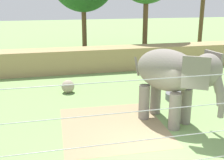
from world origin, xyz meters
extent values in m
plane|color=#759956|center=(0.00, 0.00, 0.00)|extent=(120.00, 120.00, 0.00)
cube|color=#937F5B|center=(-0.96, 2.09, 0.00)|extent=(4.33, 4.72, 0.01)
cube|color=tan|center=(0.00, 11.52, 0.82)|extent=(36.00, 1.80, 1.63)
cylinder|color=gray|center=(2.08, 1.71, 0.76)|extent=(0.48, 0.48, 1.51)
cylinder|color=gray|center=(1.37, 1.26, 0.76)|extent=(0.48, 0.48, 1.51)
cylinder|color=gray|center=(1.25, 3.01, 0.76)|extent=(0.48, 0.48, 1.51)
cylinder|color=gray|center=(0.55, 2.57, 0.76)|extent=(0.48, 0.48, 1.51)
ellipsoid|color=gray|center=(1.31, 2.14, 2.25)|extent=(2.78, 3.18, 1.73)
ellipsoid|color=gray|center=(2.25, 0.65, 2.55)|extent=(1.58, 1.54, 1.25)
cube|color=gray|center=(2.74, 1.08, 2.55)|extent=(0.23, 0.98, 1.19)
cube|color=gray|center=(1.64, 0.39, 2.55)|extent=(0.88, 0.62, 1.19)
cylinder|color=gray|center=(2.50, 0.25, 2.10)|extent=(0.57, 0.63, 0.68)
cylinder|color=gray|center=(2.57, 0.14, 1.63)|extent=(0.44, 0.47, 0.63)
cylinder|color=gray|center=(2.61, 0.07, 1.18)|extent=(0.31, 0.31, 0.59)
cylinder|color=gray|center=(0.48, 3.46, 2.14)|extent=(0.27, 0.34, 0.86)
sphere|color=gray|center=(-2.38, 6.87, 0.36)|extent=(0.72, 0.72, 0.72)
cylinder|color=#B7B7BC|center=(0.00, -3.00, 1.36)|extent=(10.91, 0.02, 0.02)
cylinder|color=#B7B7BC|center=(0.00, -3.00, 2.06)|extent=(10.91, 0.02, 0.02)
cylinder|color=#B7B7BC|center=(0.00, -3.00, 2.77)|extent=(10.91, 0.02, 0.02)
cylinder|color=#B7B7BC|center=(0.00, -3.00, 3.47)|extent=(10.91, 0.02, 0.02)
cylinder|color=slate|center=(2.99, 4.43, 0.17)|extent=(1.10, 1.10, 0.35)
cylinder|color=#38607A|center=(2.99, 4.43, 0.32)|extent=(1.01, 1.01, 0.02)
cylinder|color=brown|center=(5.30, 15.79, 2.54)|extent=(0.44, 0.44, 5.09)
cylinder|color=brown|center=(12.93, 19.44, 2.84)|extent=(0.44, 0.44, 5.68)
cylinder|color=brown|center=(0.27, 18.64, 2.19)|extent=(0.44, 0.44, 4.38)
camera|label=1|loc=(-3.53, -8.44, 5.14)|focal=45.87mm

